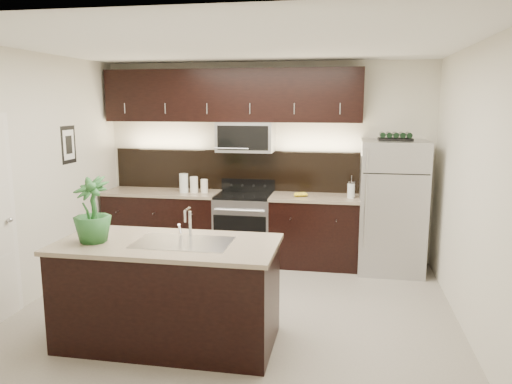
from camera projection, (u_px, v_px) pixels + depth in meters
ground at (236, 311)px, 5.24m from camera, size 4.50×4.50×0.00m
room_walls at (222, 150)px, 4.92m from camera, size 4.52×4.02×2.71m
counter_run at (230, 227)px, 6.87m from camera, size 3.51×0.65×0.94m
upper_fixtures at (233, 104)px, 6.71m from camera, size 3.49×0.40×1.66m
island at (169, 292)px, 4.50m from camera, size 1.96×0.96×0.94m
sink_faucet at (184, 241)px, 4.39m from camera, size 0.84×0.50×0.28m
refrigerator at (392, 207)px, 6.37m from camera, size 0.82×0.74×1.69m
wine_rack at (395, 137)px, 6.21m from camera, size 0.42×0.26×0.10m
plant at (92, 210)px, 4.36m from camera, size 0.38×0.38×0.58m
canisters at (192, 184)px, 6.83m from camera, size 0.39×0.14×0.26m
french_press at (351, 190)px, 6.44m from camera, size 0.10×0.10×0.29m
bananas at (296, 194)px, 6.54m from camera, size 0.23×0.20×0.06m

